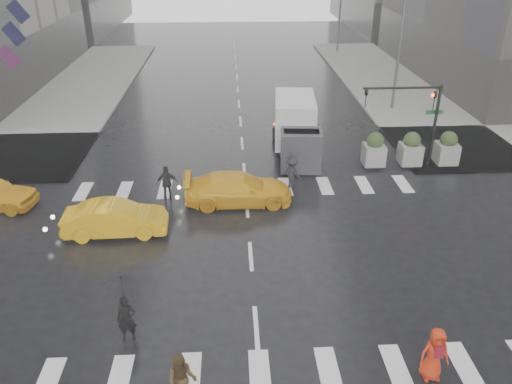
{
  "coord_description": "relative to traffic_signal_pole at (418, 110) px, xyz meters",
  "views": [
    {
      "loc": [
        -0.66,
        -16.24,
        11.21
      ],
      "look_at": [
        0.31,
        2.0,
        1.8
      ],
      "focal_mm": 35.0,
      "sensor_mm": 36.0,
      "label": 1
    }
  ],
  "objects": [
    {
      "name": "pedestrian_brown",
      "position": [
        -11.1,
        -14.81,
        -2.39
      ],
      "size": [
        0.84,
        0.68,
        1.65
      ],
      "primitive_type": "imported",
      "rotation": [
        0.0,
        0.0,
        -0.07
      ],
      "color": "#433017",
      "rests_on": "ground"
    },
    {
      "name": "planter_east",
      "position": [
        1.99,
        0.19,
        -2.23
      ],
      "size": [
        1.1,
        1.1,
        1.8
      ],
      "color": "gray",
      "rests_on": "ground"
    },
    {
      "name": "taxi_mid",
      "position": [
        -14.57,
        -6.01,
        -2.51
      ],
      "size": [
        4.33,
        1.67,
        1.41
      ],
      "primitive_type": "imported",
      "rotation": [
        0.0,
        0.0,
        1.61
      ],
      "color": "#F8AD0D",
      "rests_on": "ground"
    },
    {
      "name": "traffic_signal_pole",
      "position": [
        0.0,
        0.0,
        0.0
      ],
      "size": [
        4.45,
        0.42,
        4.5
      ],
      "color": "black",
      "rests_on": "ground"
    },
    {
      "name": "pedestrian_black",
      "position": [
        -12.98,
        -12.31,
        -1.58
      ],
      "size": [
        1.03,
        1.05,
        2.43
      ],
      "rotation": [
        0.0,
        0.0,
        0.07
      ],
      "color": "black",
      "rests_on": "ground"
    },
    {
      "name": "pedestrian_far_a",
      "position": [
        -12.73,
        -3.01,
        -2.36
      ],
      "size": [
        1.09,
        0.76,
        1.72
      ],
      "primitive_type": "imported",
      "rotation": [
        0.0,
        0.0,
        3.3
      ],
      "color": "black",
      "rests_on": "ground"
    },
    {
      "name": "flag_cluster",
      "position": [
        -24.09,
        10.49,
        2.42
      ],
      "size": [
        2.87,
        3.06,
        4.69
      ],
      "color": "#59595B",
      "rests_on": "ground"
    },
    {
      "name": "taxi_rear",
      "position": [
        -9.39,
        -3.56,
        -2.49
      ],
      "size": [
        4.45,
        2.11,
        1.45
      ],
      "primitive_type": "imported",
      "rotation": [
        0.0,
        0.0,
        1.59
      ],
      "color": "#F8AD0D",
      "rests_on": "ground"
    },
    {
      "name": "pedestrian_orange",
      "position": [
        -4.16,
        -14.28,
        -2.36
      ],
      "size": [
        0.85,
        0.56,
        1.71
      ],
      "rotation": [
        0.0,
        0.0,
        0.03
      ],
      "color": "red",
      "rests_on": "ground"
    },
    {
      "name": "box_truck",
      "position": [
        -6.01,
        2.08,
        -1.55
      ],
      "size": [
        2.21,
        5.88,
        3.13
      ],
      "rotation": [
        0.0,
        0.0,
        -0.09
      ],
      "color": "silver",
      "rests_on": "ground"
    },
    {
      "name": "road_markings",
      "position": [
        -9.01,
        -8.01,
        -3.21
      ],
      "size": [
        18.0,
        48.0,
        0.01
      ],
      "primitive_type": null,
      "color": "silver",
      "rests_on": "ground"
    },
    {
      "name": "ground",
      "position": [
        -9.01,
        -8.01,
        -3.22
      ],
      "size": [
        120.0,
        120.0,
        0.0
      ],
      "primitive_type": "plane",
      "color": "black",
      "rests_on": "ground"
    },
    {
      "name": "street_lamp_near",
      "position": [
        1.86,
        9.99,
        1.73
      ],
      "size": [
        2.15,
        0.22,
        9.0
      ],
      "color": "#59595B",
      "rests_on": "ground"
    },
    {
      "name": "sidewalk_ne",
      "position": [
        10.49,
        9.49,
        -3.14
      ],
      "size": [
        35.0,
        35.0,
        0.15
      ],
      "primitive_type": "cube",
      "color": "gray",
      "rests_on": "ground"
    },
    {
      "name": "planter_west",
      "position": [
        -2.01,
        0.19,
        -2.23
      ],
      "size": [
        1.1,
        1.1,
        1.8
      ],
      "color": "gray",
      "rests_on": "ground"
    },
    {
      "name": "planter_mid",
      "position": [
        -0.01,
        0.19,
        -2.23
      ],
      "size": [
        1.1,
        1.1,
        1.8
      ],
      "color": "gray",
      "rests_on": "ground"
    },
    {
      "name": "street_lamp_far",
      "position": [
        1.86,
        29.99,
        1.73
      ],
      "size": [
        2.15,
        0.22,
        9.0
      ],
      "color": "#59595B",
      "rests_on": "ground"
    },
    {
      "name": "pedestrian_far_b",
      "position": [
        -6.7,
        -2.14,
        -2.41
      ],
      "size": [
        1.18,
        1.11,
        1.62
      ],
      "primitive_type": "imported",
      "rotation": [
        0.0,
        0.0,
        2.46
      ],
      "color": "black",
      "rests_on": "ground"
    }
  ]
}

